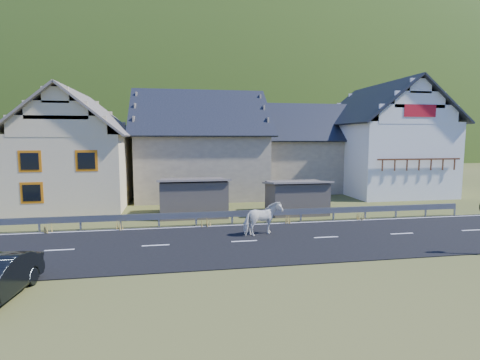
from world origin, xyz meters
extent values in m
plane|color=#404B1C|center=(0.00, 0.00, 0.00)|extent=(160.00, 160.00, 0.00)
cube|color=black|center=(0.00, 0.00, 0.02)|extent=(60.00, 7.00, 0.04)
cube|color=silver|center=(0.00, 0.00, 0.04)|extent=(60.00, 6.60, 0.01)
cube|color=#93969B|center=(0.00, 3.68, 0.58)|extent=(28.00, 0.08, 0.34)
cube|color=#93969B|center=(-10.00, 3.70, 0.35)|extent=(0.10, 0.06, 0.70)
cube|color=#93969B|center=(-8.00, 3.70, 0.35)|extent=(0.10, 0.06, 0.70)
cube|color=#93969B|center=(-6.00, 3.70, 0.35)|extent=(0.10, 0.06, 0.70)
cube|color=#93969B|center=(-4.00, 3.70, 0.35)|extent=(0.10, 0.06, 0.70)
cube|color=#93969B|center=(-2.00, 3.70, 0.35)|extent=(0.10, 0.06, 0.70)
cube|color=#93969B|center=(0.00, 3.70, 0.35)|extent=(0.10, 0.06, 0.70)
cube|color=#93969B|center=(2.00, 3.70, 0.35)|extent=(0.10, 0.06, 0.70)
cube|color=#93969B|center=(4.00, 3.70, 0.35)|extent=(0.10, 0.06, 0.70)
cube|color=#93969B|center=(6.00, 3.70, 0.35)|extent=(0.10, 0.06, 0.70)
cube|color=#93969B|center=(8.00, 3.70, 0.35)|extent=(0.10, 0.06, 0.70)
cube|color=#93969B|center=(10.00, 3.70, 0.35)|extent=(0.10, 0.06, 0.70)
cube|color=#93969B|center=(12.00, 3.70, 0.35)|extent=(0.10, 0.06, 0.70)
cube|color=#93969B|center=(14.00, 3.70, 0.35)|extent=(0.10, 0.06, 0.70)
cube|color=brown|center=(-2.00, 6.50, 1.10)|extent=(4.30, 3.30, 2.40)
cube|color=brown|center=(4.50, 6.00, 1.00)|extent=(3.80, 2.90, 2.20)
cube|color=beige|center=(-10.00, 12.00, 2.50)|extent=(7.00, 9.00, 5.00)
cube|color=#CC6A0D|center=(-11.60, 7.50, 3.40)|extent=(1.30, 0.12, 1.30)
cube|color=#CC6A0D|center=(-8.40, 7.50, 3.40)|extent=(1.30, 0.12, 1.30)
cube|color=#CC6A0D|center=(-11.60, 7.50, 1.50)|extent=(1.30, 0.12, 1.30)
cube|color=tan|center=(-12.00, 13.50, 6.56)|extent=(0.70, 0.70, 2.40)
cube|color=tan|center=(-1.00, 15.00, 2.50)|extent=(10.00, 9.00, 5.00)
cube|color=tan|center=(9.00, 17.00, 2.30)|extent=(9.00, 8.00, 4.60)
cube|color=silver|center=(15.00, 14.00, 3.00)|extent=(8.00, 10.00, 6.00)
cube|color=red|center=(15.00, 8.97, 6.80)|extent=(2.60, 0.06, 0.90)
cube|color=brown|center=(15.00, 8.75, 3.20)|extent=(6.80, 0.12, 0.12)
ellipsoid|color=#1F400F|center=(5.00, 180.00, -20.00)|extent=(440.00, 280.00, 260.00)
ellipsoid|color=black|center=(-55.00, 110.00, 6.00)|extent=(76.00, 50.00, 28.00)
imported|color=white|center=(1.09, 0.95, 0.86)|extent=(1.50, 2.12, 1.63)
camera|label=1|loc=(-3.08, -16.55, 4.78)|focal=28.00mm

